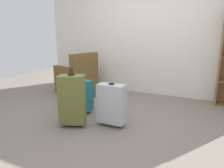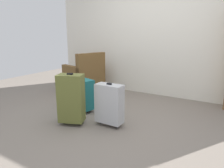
# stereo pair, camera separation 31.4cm
# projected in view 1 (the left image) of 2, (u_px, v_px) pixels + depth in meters

# --- Properties ---
(ground_plane) EXTENTS (8.51, 8.51, 0.00)m
(ground_plane) POSITION_uv_depth(u_px,v_px,m) (111.00, 124.00, 3.05)
(ground_plane) COLOR slate
(back_wall) EXTENTS (4.86, 0.10, 2.60)m
(back_wall) POSITION_uv_depth(u_px,v_px,m) (148.00, 34.00, 4.39)
(back_wall) COLOR silver
(back_wall) RESTS_ON ground
(armchair) EXTENTS (0.87, 0.87, 0.90)m
(armchair) POSITION_uv_depth(u_px,v_px,m) (78.00, 79.00, 4.61)
(armchair) COLOR brown
(armchair) RESTS_ON ground
(mug) EXTENTS (0.12, 0.08, 0.10)m
(mug) POSITION_uv_depth(u_px,v_px,m) (94.00, 95.00, 4.34)
(mug) COLOR #1959A5
(mug) RESTS_ON ground
(suitcase_silver) EXTENTS (0.39, 0.19, 0.63)m
(suitcase_silver) POSITION_uv_depth(u_px,v_px,m) (111.00, 104.00, 2.92)
(suitcase_silver) COLOR #B7BABF
(suitcase_silver) RESTS_ON ground
(suitcase_teal) EXTENTS (0.50, 0.32, 0.58)m
(suitcase_teal) POSITION_uv_depth(u_px,v_px,m) (80.00, 94.00, 3.49)
(suitcase_teal) COLOR #19666B
(suitcase_teal) RESTS_ON ground
(suitcase_olive) EXTENTS (0.41, 0.34, 0.76)m
(suitcase_olive) POSITION_uv_depth(u_px,v_px,m) (72.00, 100.00, 2.90)
(suitcase_olive) COLOR brown
(suitcase_olive) RESTS_ON ground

